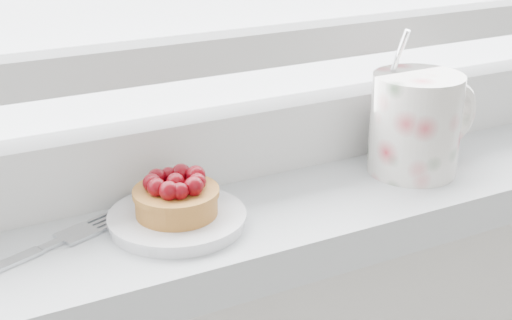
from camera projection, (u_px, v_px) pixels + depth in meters
saucer at (177, 219)px, 0.64m from camera, size 0.12×0.12×0.01m
raspberry_tart at (176, 195)px, 0.63m from camera, size 0.08×0.08×0.04m
floral_mug at (418, 121)px, 0.73m from camera, size 0.14×0.10×0.15m
fork at (20, 258)px, 0.58m from camera, size 0.21×0.10×0.00m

